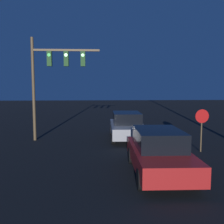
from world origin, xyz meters
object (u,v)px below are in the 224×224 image
object	(u,v)px
stop_sign	(202,122)
car_far	(127,125)
car_near	(159,152)
traffic_signal_mast	(52,71)

from	to	relation	value
stop_sign	car_far	bearing A→B (deg)	135.03
car_near	stop_sign	distance (m)	4.24
car_far	traffic_signal_mast	world-z (taller)	traffic_signal_mast
car_far	traffic_signal_mast	xyz separation A→B (m)	(-4.57, -0.09, 3.39)
car_near	traffic_signal_mast	distance (m)	8.77
car_far	stop_sign	xyz separation A→B (m)	(3.39, -3.39, 0.66)
traffic_signal_mast	stop_sign	xyz separation A→B (m)	(7.96, -3.30, -2.74)
car_near	car_far	bearing A→B (deg)	-84.43
car_far	stop_sign	bearing A→B (deg)	136.43
car_near	traffic_signal_mast	xyz separation A→B (m)	(-5.05, 6.32, 3.39)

